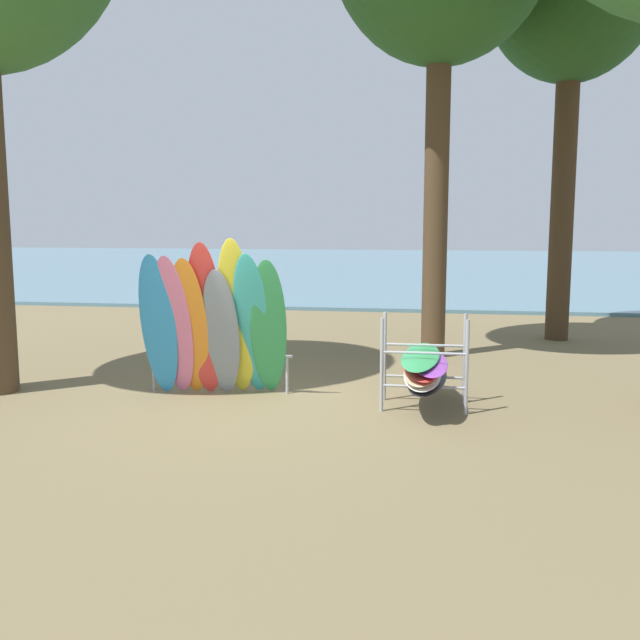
# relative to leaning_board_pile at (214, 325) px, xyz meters

# --- Properties ---
(ground_plane) EXTENTS (80.00, 80.00, 0.00)m
(ground_plane) POSITION_rel_leaning_board_pile_xyz_m (0.65, -0.39, -1.03)
(ground_plane) COLOR brown
(lake_water) EXTENTS (80.00, 36.00, 0.10)m
(lake_water) POSITION_rel_leaning_board_pile_xyz_m (0.65, 27.68, -0.98)
(lake_water) COLOR slate
(lake_water) RESTS_ON ground
(leaning_board_pile) EXTENTS (2.17, 0.90, 2.29)m
(leaning_board_pile) POSITION_rel_leaning_board_pile_xyz_m (0.00, 0.00, 0.00)
(leaning_board_pile) COLOR #2D8ED1
(leaning_board_pile) RESTS_ON ground
(board_storage_rack) EXTENTS (1.15, 2.13, 1.25)m
(board_storage_rack) POSITION_rel_leaning_board_pile_xyz_m (2.97, -0.13, -0.48)
(board_storage_rack) COLOR #9EA0A5
(board_storage_rack) RESTS_ON ground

